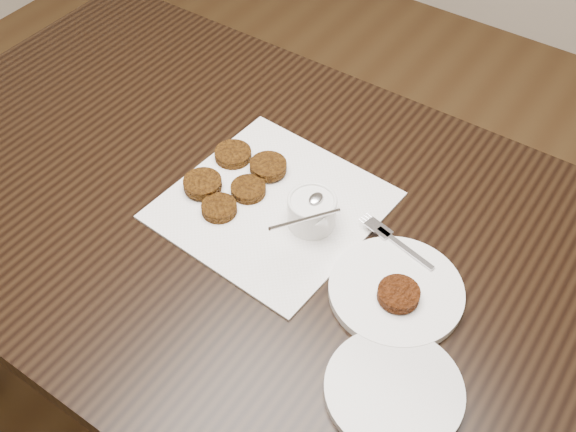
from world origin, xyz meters
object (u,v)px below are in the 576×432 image
object	(u,v)px
plate_with_patty	(397,288)
plate_empty	(394,390)
sauce_ramekin	(312,199)
napkin	(273,205)
table	(237,319)

from	to	relation	value
plate_with_patty	plate_empty	distance (m)	0.17
plate_with_patty	plate_empty	xyz separation A→B (m)	(0.08, -0.15, -0.01)
sauce_ramekin	plate_empty	bearing A→B (deg)	-36.51
sauce_ramekin	plate_empty	size ratio (longest dim) A/B	0.60
sauce_ramekin	plate_with_patty	world-z (taller)	sauce_ramekin
napkin	plate_with_patty	xyz separation A→B (m)	(0.26, -0.04, 0.01)
napkin	sauce_ramekin	bearing A→B (deg)	2.11
table	plate_with_patty	distance (m)	0.52
table	sauce_ramekin	world-z (taller)	sauce_ramekin
plate_with_patty	sauce_ramekin	bearing A→B (deg)	166.12
plate_with_patty	plate_empty	world-z (taller)	plate_with_patty
sauce_ramekin	plate_with_patty	distance (m)	0.19
napkin	sauce_ramekin	xyz separation A→B (m)	(0.08, 0.00, 0.06)
sauce_ramekin	plate_with_patty	xyz separation A→B (m)	(0.18, -0.05, -0.05)
plate_with_patty	plate_empty	bearing A→B (deg)	-62.54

